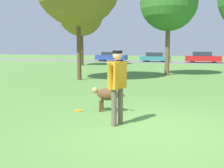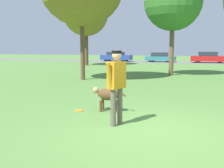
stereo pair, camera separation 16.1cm
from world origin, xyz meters
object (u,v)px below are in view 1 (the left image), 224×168
object	(u,v)px
person	(117,81)
parked_car_teal	(155,57)
tree_mid_center	(169,2)
dog	(106,95)
parked_car_red	(203,57)
frisbee	(78,111)
tree_far_left	(81,13)
parked_car_blue	(111,57)

from	to	relation	value
person	parked_car_teal	size ratio (longest dim) A/B	0.45
person	tree_mid_center	distance (m)	12.88
dog	parked_car_red	size ratio (longest dim) A/B	0.23
frisbee	tree_far_left	size ratio (longest dim) A/B	0.03
dog	frisbee	distance (m)	0.96
parked_car_teal	parked_car_red	bearing A→B (deg)	1.17
parked_car_red	person	bearing A→B (deg)	-91.40
tree_far_left	tree_mid_center	world-z (taller)	tree_far_left
person	tree_far_left	bearing A→B (deg)	45.38
tree_mid_center	frisbee	bearing A→B (deg)	-95.46
tree_far_left	tree_mid_center	bearing A→B (deg)	-37.32
parked_car_teal	parked_car_red	world-z (taller)	parked_car_red
frisbee	parked_car_blue	distance (m)	29.83
tree_mid_center	parked_car_red	xyz separation A→B (m)	(2.33, 17.27, -4.18)
person	tree_mid_center	size ratio (longest dim) A/B	0.26
parked_car_teal	parked_car_red	size ratio (longest dim) A/B	0.90
person	tree_mid_center	bearing A→B (deg)	19.51
parked_car_teal	parked_car_red	xyz separation A→B (m)	(6.16, -0.13, 0.06)
tree_mid_center	dog	bearing A→B (deg)	-91.48
dog	parked_car_blue	size ratio (longest dim) A/B	0.24
tree_mid_center	parked_car_teal	distance (m)	18.32
dog	parked_car_blue	bearing A→B (deg)	-72.53
dog	tree_mid_center	size ratio (longest dim) A/B	0.15
tree_far_left	person	bearing A→B (deg)	-62.18
person	parked_car_red	world-z (taller)	person
person	parked_car_teal	world-z (taller)	person
tree_far_left	parked_car_teal	xyz separation A→B (m)	(6.33, 9.66, -4.87)
person	dog	world-z (taller)	person
frisbee	tree_mid_center	size ratio (longest dim) A/B	0.04
person	parked_car_red	distance (m)	29.64
dog	parked_car_teal	world-z (taller)	parked_car_teal
tree_far_left	parked_car_red	xyz separation A→B (m)	(12.49, 9.53, -4.81)
person	parked_car_red	bearing A→B (deg)	13.86
frisbee	tree_mid_center	xyz separation A→B (m)	(1.08, 11.35, 4.85)
frisbee	parked_car_red	bearing A→B (deg)	83.20
parked_car_blue	tree_far_left	bearing A→B (deg)	-91.20
tree_mid_center	parked_car_teal	size ratio (longest dim) A/B	1.71
person	parked_car_teal	bearing A→B (deg)	25.70
dog	tree_far_left	bearing A→B (deg)	-63.94
person	tree_far_left	size ratio (longest dim) A/B	0.22
tree_far_left	frisbee	bearing A→B (deg)	-64.57
dog	tree_far_left	world-z (taller)	tree_far_left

